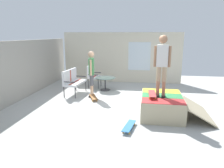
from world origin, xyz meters
TOP-DOWN VIEW (x-y plane):
  - ground_plane at (0.00, 0.00)m, footprint 12.00×12.00m
  - back_wall_cinderblock at (0.00, 4.00)m, footprint 9.00×0.20m
  - house_facade at (3.80, 0.49)m, footprint 0.23×6.00m
  - skate_ramp at (-0.76, -1.27)m, footprint 1.68×2.05m
  - patio_bench at (1.12, 2.23)m, footprint 1.29×0.65m
  - patio_chair_near_house at (2.40, 1.72)m, footprint 0.63×0.57m
  - patio_table at (1.92, 1.02)m, footprint 0.90×0.90m
  - person_watching at (0.83, 1.35)m, footprint 0.48×0.27m
  - person_skater at (-0.90, -1.17)m, footprint 0.27×0.48m
  - skateboard_by_bench at (0.51, 1.22)m, footprint 0.81×0.51m
  - skateboard_spare at (-1.93, -0.33)m, footprint 0.82×0.34m
  - skateboard_on_ramp at (-0.91, -0.93)m, footprint 0.81×0.22m

SIDE VIEW (x-z plane):
  - ground_plane at x=0.00m, z-range -0.10..0.00m
  - skateboard_by_bench at x=0.51m, z-range 0.03..0.14m
  - skateboard_spare at x=-1.93m, z-range 0.03..0.14m
  - skate_ramp at x=-0.76m, z-range 0.00..0.62m
  - patio_table at x=1.92m, z-range 0.12..0.69m
  - patio_chair_near_house at x=2.40m, z-range 0.10..1.12m
  - patio_bench at x=1.12m, z-range 0.11..1.13m
  - skateboard_on_ramp at x=-0.91m, z-range 0.65..0.75m
  - person_watching at x=0.83m, z-range 0.16..1.96m
  - back_wall_cinderblock at x=0.00m, z-range 0.00..2.20m
  - house_facade at x=3.80m, z-range 0.00..2.53m
  - person_skater at x=-0.90m, z-range 0.78..2.57m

